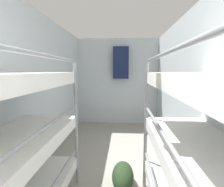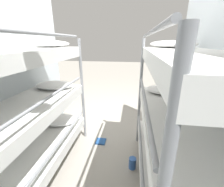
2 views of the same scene
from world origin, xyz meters
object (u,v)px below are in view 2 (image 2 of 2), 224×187
object	(u,v)px
tin_can	(132,163)
floor_book	(101,141)
bunk_stack_left_near	(179,119)
bunk_stack_right_near	(28,109)

from	to	relation	value
tin_can	floor_book	bearing A→B (deg)	-41.61
bunk_stack_left_near	bunk_stack_right_near	size ratio (longest dim) A/B	1.00
bunk_stack_left_near	bunk_stack_right_near	bearing A→B (deg)	0.00
bunk_stack_left_near	floor_book	world-z (taller)	bunk_stack_left_near
bunk_stack_left_near	floor_book	xyz separation A→B (m)	(0.96, -0.71, -0.90)
bunk_stack_right_near	floor_book	distance (m)	1.32
bunk_stack_left_near	bunk_stack_right_near	world-z (taller)	same
bunk_stack_left_near	tin_can	distance (m)	0.96
tin_can	bunk_stack_left_near	bearing A→B (deg)	150.78
floor_book	bunk_stack_left_near	bearing A→B (deg)	143.30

